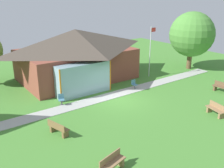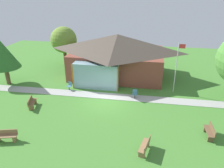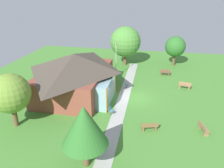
{
  "view_description": "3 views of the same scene",
  "coord_description": "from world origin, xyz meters",
  "px_view_note": "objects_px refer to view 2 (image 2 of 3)",
  "views": [
    {
      "loc": [
        -11.54,
        -14.97,
        7.97
      ],
      "look_at": [
        0.19,
        1.37,
        0.9
      ],
      "focal_mm": 40.99,
      "sensor_mm": 36.0,
      "label": 1
    },
    {
      "loc": [
        3.62,
        -17.14,
        9.6
      ],
      "look_at": [
        0.18,
        1.73,
        1.04
      ],
      "focal_mm": 34.5,
      "sensor_mm": 36.0,
      "label": 2
    },
    {
      "loc": [
        -23.03,
        -2.13,
        11.5
      ],
      "look_at": [
        0.86,
        2.7,
        1.1
      ],
      "focal_mm": 35.41,
      "sensor_mm": 36.0,
      "label": 3
    }
  ],
  "objects_px": {
    "patio_chair_west": "(70,86)",
    "patio_chair_lawn_spare": "(135,94)",
    "bench_mid_left": "(32,103)",
    "tree_behind_pavilion_left": "(64,40)",
    "bench_front_right": "(145,146)",
    "flagpole": "(177,66)",
    "bench_lawn_far_right": "(210,132)",
    "tree_west_hedge": "(3,55)",
    "pavilion": "(117,55)",
    "bench_front_left": "(6,136)"
  },
  "relations": [
    {
      "from": "bench_front_left",
      "to": "tree_west_hedge",
      "type": "relative_size",
      "value": 0.33
    },
    {
      "from": "patio_chair_west",
      "to": "patio_chair_lawn_spare",
      "type": "relative_size",
      "value": 1.0
    },
    {
      "from": "flagpole",
      "to": "tree_west_hedge",
      "type": "xyz_separation_m",
      "value": [
        -17.62,
        -1.13,
        0.48
      ]
    },
    {
      "from": "bench_front_left",
      "to": "tree_behind_pavilion_left",
      "type": "bearing_deg",
      "value": -97.09
    },
    {
      "from": "bench_front_right",
      "to": "tree_behind_pavilion_left",
      "type": "xyz_separation_m",
      "value": [
        -11.63,
        16.0,
        2.86
      ]
    },
    {
      "from": "flagpole",
      "to": "patio_chair_west",
      "type": "distance_m",
      "value": 10.85
    },
    {
      "from": "bench_mid_left",
      "to": "tree_behind_pavilion_left",
      "type": "distance_m",
      "value": 12.47
    },
    {
      "from": "bench_mid_left",
      "to": "flagpole",
      "type": "bearing_deg",
      "value": 97.1
    },
    {
      "from": "pavilion",
      "to": "bench_front_right",
      "type": "height_order",
      "value": "pavilion"
    },
    {
      "from": "pavilion",
      "to": "patio_chair_lawn_spare",
      "type": "height_order",
      "value": "pavilion"
    },
    {
      "from": "bench_mid_left",
      "to": "patio_chair_west",
      "type": "height_order",
      "value": "patio_chair_west"
    },
    {
      "from": "bench_front_left",
      "to": "patio_chair_lawn_spare",
      "type": "height_order",
      "value": "patio_chair_lawn_spare"
    },
    {
      "from": "pavilion",
      "to": "tree_behind_pavilion_left",
      "type": "xyz_separation_m",
      "value": [
        -7.7,
        3.13,
        0.74
      ]
    },
    {
      "from": "bench_front_right",
      "to": "bench_mid_left",
      "type": "relative_size",
      "value": 1.0
    },
    {
      "from": "bench_front_right",
      "to": "tree_west_hedge",
      "type": "bearing_deg",
      "value": 74.23
    },
    {
      "from": "patio_chair_west",
      "to": "flagpole",
      "type": "bearing_deg",
      "value": -150.58
    },
    {
      "from": "tree_west_hedge",
      "to": "pavilion",
      "type": "bearing_deg",
      "value": 22.8
    },
    {
      "from": "bench_front_right",
      "to": "tree_behind_pavilion_left",
      "type": "height_order",
      "value": "tree_behind_pavilion_left"
    },
    {
      "from": "bench_mid_left",
      "to": "patio_chair_west",
      "type": "xyz_separation_m",
      "value": [
        2.02,
        3.88,
        0.01
      ]
    },
    {
      "from": "bench_front_left",
      "to": "bench_lawn_far_right",
      "type": "distance_m",
      "value": 14.08
    },
    {
      "from": "bench_mid_left",
      "to": "tree_behind_pavilion_left",
      "type": "bearing_deg",
      "value": 171.68
    },
    {
      "from": "bench_front_left",
      "to": "tree_behind_pavilion_left",
      "type": "relative_size",
      "value": 0.31
    },
    {
      "from": "flagpole",
      "to": "bench_front_right",
      "type": "height_order",
      "value": "flagpole"
    },
    {
      "from": "pavilion",
      "to": "tree_behind_pavilion_left",
      "type": "height_order",
      "value": "tree_behind_pavilion_left"
    },
    {
      "from": "patio_chair_west",
      "to": "patio_chair_lawn_spare",
      "type": "xyz_separation_m",
      "value": [
        6.73,
        -0.6,
        0.0
      ]
    },
    {
      "from": "flagpole",
      "to": "bench_lawn_far_right",
      "type": "height_order",
      "value": "flagpole"
    },
    {
      "from": "patio_chair_west",
      "to": "tree_behind_pavilion_left",
      "type": "relative_size",
      "value": 0.17
    },
    {
      "from": "flagpole",
      "to": "bench_lawn_far_right",
      "type": "distance_m",
      "value": 7.58
    },
    {
      "from": "bench_front_left",
      "to": "patio_chair_west",
      "type": "distance_m",
      "value": 8.6
    },
    {
      "from": "pavilion",
      "to": "tree_west_hedge",
      "type": "distance_m",
      "value": 12.18
    },
    {
      "from": "bench_lawn_far_right",
      "to": "patio_chair_lawn_spare",
      "type": "distance_m",
      "value": 7.49
    },
    {
      "from": "bench_front_left",
      "to": "pavilion",
      "type": "bearing_deg",
      "value": -126.75
    },
    {
      "from": "flagpole",
      "to": "patio_chair_lawn_spare",
      "type": "relative_size",
      "value": 5.88
    },
    {
      "from": "flagpole",
      "to": "patio_chair_lawn_spare",
      "type": "distance_m",
      "value": 4.89
    },
    {
      "from": "pavilion",
      "to": "patio_chair_west",
      "type": "distance_m",
      "value": 6.79
    },
    {
      "from": "tree_behind_pavilion_left",
      "to": "tree_west_hedge",
      "type": "relative_size",
      "value": 1.05
    },
    {
      "from": "patio_chair_lawn_spare",
      "to": "tree_behind_pavilion_left",
      "type": "height_order",
      "value": "tree_behind_pavilion_left"
    },
    {
      "from": "bench_mid_left",
      "to": "tree_behind_pavilion_left",
      "type": "height_order",
      "value": "tree_behind_pavilion_left"
    },
    {
      "from": "bench_front_left",
      "to": "bench_mid_left",
      "type": "relative_size",
      "value": 1.0
    },
    {
      "from": "bench_mid_left",
      "to": "tree_west_hedge",
      "type": "height_order",
      "value": "tree_west_hedge"
    },
    {
      "from": "bench_lawn_far_right",
      "to": "tree_west_hedge",
      "type": "relative_size",
      "value": 0.32
    },
    {
      "from": "bench_lawn_far_right",
      "to": "patio_chair_west",
      "type": "height_order",
      "value": "patio_chair_west"
    },
    {
      "from": "pavilion",
      "to": "tree_behind_pavilion_left",
      "type": "bearing_deg",
      "value": 157.88
    },
    {
      "from": "bench_front_right",
      "to": "bench_mid_left",
      "type": "bearing_deg",
      "value": 80.95
    },
    {
      "from": "tree_behind_pavilion_left",
      "to": "tree_west_hedge",
      "type": "distance_m",
      "value": 8.59
    },
    {
      "from": "flagpole",
      "to": "bench_mid_left",
      "type": "relative_size",
      "value": 3.24
    },
    {
      "from": "pavilion",
      "to": "bench_front_left",
      "type": "distance_m",
      "value": 14.71
    },
    {
      "from": "pavilion",
      "to": "bench_mid_left",
      "type": "height_order",
      "value": "pavilion"
    },
    {
      "from": "bench_lawn_far_right",
      "to": "patio_chair_west",
      "type": "xyz_separation_m",
      "value": [
        -12.4,
        5.49,
        0.01
      ]
    },
    {
      "from": "pavilion",
      "to": "patio_chair_lawn_spare",
      "type": "relative_size",
      "value": 13.23
    }
  ]
}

